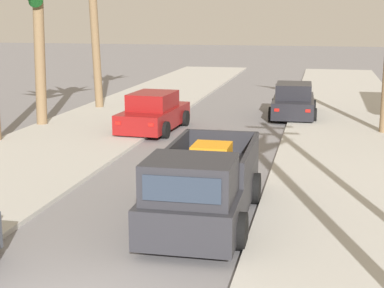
{
  "coord_description": "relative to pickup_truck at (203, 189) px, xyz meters",
  "views": [
    {
      "loc": [
        3.78,
        -7.32,
        4.52
      ],
      "look_at": [
        0.54,
        7.28,
        1.2
      ],
      "focal_mm": 54.87,
      "sensor_mm": 36.0,
      "label": 1
    }
  ],
  "objects": [
    {
      "name": "sidewalk_left",
      "position": [
        -6.41,
        7.27,
        -0.73
      ],
      "size": [
        5.19,
        60.0,
        0.12
      ],
      "primitive_type": "cube",
      "color": "#B2AFA8",
      "rests_on": "ground"
    },
    {
      "name": "pickup_truck",
      "position": [
        0.0,
        0.0,
        0.0
      ],
      "size": [
        2.28,
        5.24,
        1.8
      ],
      "color": "#28282D",
      "rests_on": "ground"
    },
    {
      "name": "curb_right",
      "position": [
        2.51,
        7.27,
        -0.74
      ],
      "size": [
        0.16,
        60.0,
        0.1
      ],
      "primitive_type": "cube",
      "color": "silver",
      "rests_on": "ground"
    },
    {
      "name": "sidewalk_right",
      "position": [
        3.7,
        7.27,
        -0.73
      ],
      "size": [
        5.19,
        60.0,
        0.12
      ],
      "primitive_type": "cube",
      "color": "#B2AFA8",
      "rests_on": "ground"
    },
    {
      "name": "car_left_near",
      "position": [
        1.23,
        14.2,
        -0.08
      ],
      "size": [
        2.12,
        4.3,
        1.54
      ],
      "color": "black",
      "rests_on": "ground"
    },
    {
      "name": "curb_left",
      "position": [
        -5.21,
        7.27,
        -0.74
      ],
      "size": [
        0.16,
        60.0,
        0.1
      ],
      "primitive_type": "cube",
      "color": "silver",
      "rests_on": "ground"
    },
    {
      "name": "car_left_mid",
      "position": [
        -3.99,
        9.89,
        -0.08
      ],
      "size": [
        2.21,
        4.34,
        1.54
      ],
      "color": "maroon",
      "rests_on": "ground"
    }
  ]
}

